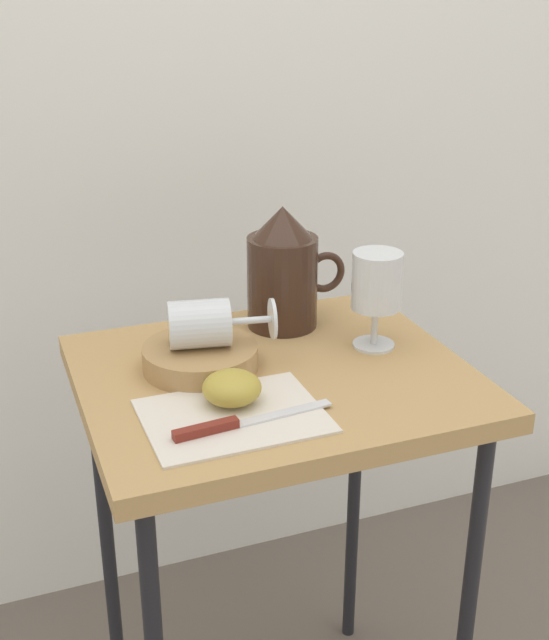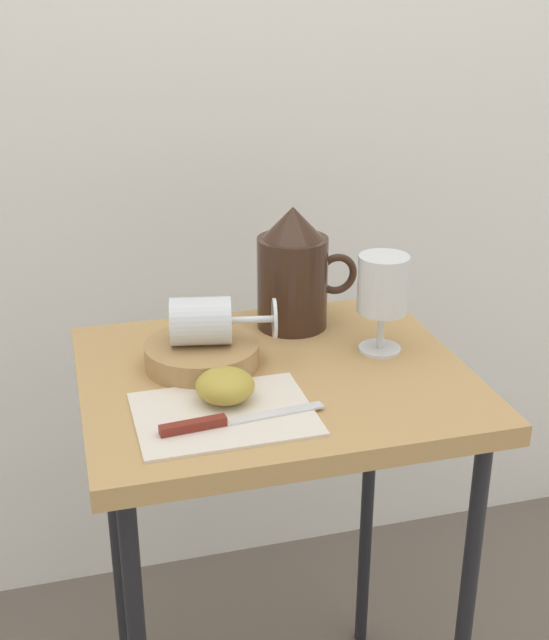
# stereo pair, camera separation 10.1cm
# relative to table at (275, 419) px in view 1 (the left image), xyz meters

# --- Properties ---
(curtain_drape) EXTENTS (2.40, 0.03, 2.08)m
(curtain_drape) POSITION_rel_table_xyz_m (0.00, 0.54, 0.39)
(curtain_drape) COLOR white
(curtain_drape) RESTS_ON ground_plane
(table) EXTENTS (0.55, 0.47, 0.73)m
(table) POSITION_rel_table_xyz_m (0.00, 0.00, 0.00)
(table) COLOR tan
(table) RESTS_ON ground_plane
(linen_napkin) EXTENTS (0.23, 0.18, 0.00)m
(linen_napkin) POSITION_rel_table_xyz_m (-0.10, -0.11, 0.08)
(linen_napkin) COLOR silver
(linen_napkin) RESTS_ON table
(basket_tray) EXTENTS (0.17, 0.17, 0.03)m
(basket_tray) POSITION_rel_table_xyz_m (-0.10, 0.05, 0.10)
(basket_tray) COLOR #AD8451
(basket_tray) RESTS_ON table
(pitcher) EXTENTS (0.16, 0.11, 0.20)m
(pitcher) POSITION_rel_table_xyz_m (0.07, 0.15, 0.16)
(pitcher) COLOR #382319
(pitcher) RESTS_ON table
(wine_glass_upright) EXTENTS (0.07, 0.07, 0.15)m
(wine_glass_upright) POSITION_rel_table_xyz_m (0.17, 0.03, 0.18)
(wine_glass_upright) COLOR silver
(wine_glass_upright) RESTS_ON table
(wine_glass_tipped_near) EXTENTS (0.16, 0.09, 0.07)m
(wine_glass_tipped_near) POSITION_rel_table_xyz_m (-0.09, 0.05, 0.15)
(wine_glass_tipped_near) COLOR silver
(wine_glass_tipped_near) RESTS_ON basket_tray
(apple_half_left) EXTENTS (0.08, 0.08, 0.04)m
(apple_half_left) POSITION_rel_table_xyz_m (-0.09, -0.07, 0.10)
(apple_half_left) COLOR #B29938
(apple_half_left) RESTS_ON linen_napkin
(knife) EXTENTS (0.22, 0.04, 0.01)m
(knife) POSITION_rel_table_xyz_m (-0.11, -0.13, 0.09)
(knife) COLOR silver
(knife) RESTS_ON linen_napkin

